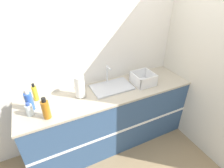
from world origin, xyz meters
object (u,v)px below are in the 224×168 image
at_px(dish_rack, 143,80).
at_px(bottle_blue, 29,101).
at_px(bottle_clear, 29,110).
at_px(paper_towel_roll, 80,87).
at_px(sink, 112,86).
at_px(bottle_yellow, 35,93).
at_px(bottle_amber, 46,109).

xyz_separation_m(dish_rack, bottle_blue, (-1.49, 0.07, 0.06)).
xyz_separation_m(bottle_clear, bottle_blue, (0.02, 0.10, 0.05)).
bearing_deg(paper_towel_roll, sink, 2.22).
relative_size(paper_towel_roll, bottle_blue, 1.08).
height_order(paper_towel_roll, bottle_clear, paper_towel_roll).
bearing_deg(sink, dish_rack, -11.32).
height_order(bottle_clear, bottle_yellow, bottle_yellow).
height_order(sink, bottle_clear, sink).
bearing_deg(bottle_blue, bottle_clear, -99.27).
height_order(paper_towel_roll, bottle_yellow, paper_towel_roll).
xyz_separation_m(paper_towel_roll, dish_rack, (0.90, -0.07, -0.09)).
distance_m(sink, dish_rack, 0.46).
bearing_deg(dish_rack, bottle_yellow, 170.27).
height_order(bottle_clear, bottle_blue, bottle_blue).
bearing_deg(bottle_amber, bottle_blue, 123.16).
xyz_separation_m(paper_towel_roll, bottle_yellow, (-0.51, 0.17, -0.04)).
distance_m(paper_towel_roll, bottle_amber, 0.50).
xyz_separation_m(sink, dish_rack, (0.45, -0.09, 0.04)).
distance_m(paper_towel_roll, dish_rack, 0.91).
xyz_separation_m(bottle_yellow, bottle_blue, (-0.07, -0.17, 0.02)).
bearing_deg(bottle_blue, paper_towel_roll, -0.09).
relative_size(dish_rack, bottle_amber, 1.13).
xyz_separation_m(paper_towel_roll, bottle_blue, (-0.59, 0.00, -0.03)).
height_order(bottle_yellow, bottle_amber, bottle_amber).
xyz_separation_m(paper_towel_roll, bottle_clear, (-0.60, -0.10, -0.08)).
distance_m(sink, bottle_blue, 1.04).
height_order(bottle_blue, bottle_amber, bottle_blue).
bearing_deg(bottle_clear, bottle_yellow, 71.29).
distance_m(dish_rack, bottle_clear, 1.51).
height_order(sink, bottle_amber, sink).
bearing_deg(sink, bottle_yellow, 171.03).
bearing_deg(dish_rack, paper_towel_roll, 175.36).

